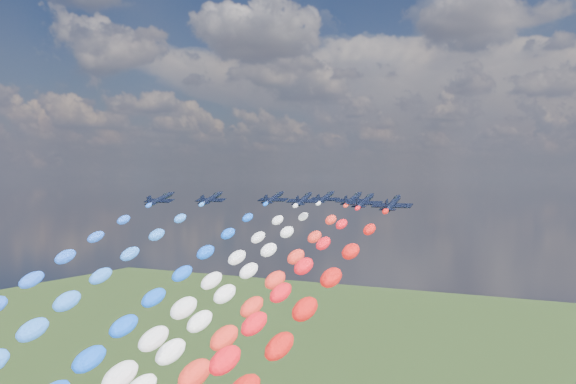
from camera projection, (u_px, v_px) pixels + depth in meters
The scene contains 13 objects.
jet_0 at pixel (160, 199), 175.33m from camera, with size 8.65×11.60×2.56m, color black, non-canonical shape.
jet_1 at pixel (212, 198), 181.15m from camera, with size 8.65×11.60×2.56m, color black, non-canonical shape.
trail_1 at pixel (11, 360), 123.51m from camera, with size 5.47×127.67×59.31m, color blue, non-canonical shape.
jet_2 at pixel (274, 198), 184.50m from camera, with size 8.65×11.60×2.56m, color black, non-canonical shape.
trail_2 at pixel (107, 356), 126.87m from camera, with size 5.47×127.67×59.31m, color blue, non-canonical shape.
jet_3 at pixel (304, 199), 173.87m from camera, with size 8.65×11.60×2.56m, color black, non-canonical shape.
trail_3 at pixel (136, 372), 116.24m from camera, with size 5.47×127.67×59.31m, color white, non-canonical shape.
jet_4 at pixel (325, 198), 189.23m from camera, with size 8.65×11.60×2.56m, color black, non-canonical shape.
trail_4 at pixel (187, 349), 131.60m from camera, with size 5.47×127.67×59.31m, color white, non-canonical shape.
jet_5 at pixel (353, 199), 175.20m from camera, with size 8.65×11.60×2.56m, color black, non-canonical shape.
trail_5 at pixel (211, 370), 117.57m from camera, with size 5.47×127.67×59.31m, color red, non-canonical shape.
jet_6 at pixel (365, 201), 159.51m from camera, with size 8.65×11.60×2.56m, color black, non-canonical shape.
jet_7 at pixel (393, 204), 144.17m from camera, with size 8.65×11.60×2.56m, color black, non-canonical shape.
Camera 1 is at (78.81, -145.54, 94.19)m, focal length 41.55 mm.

